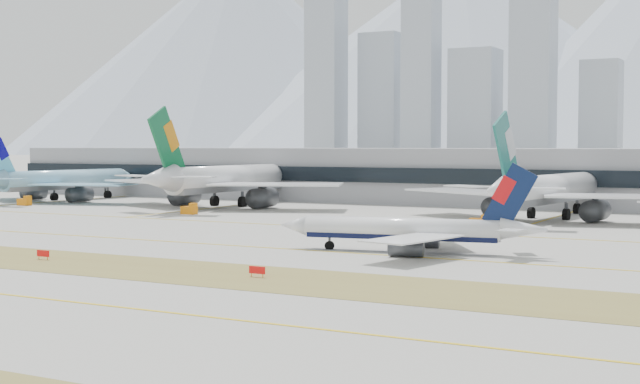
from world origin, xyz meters
The scene contains 12 objects.
ground centered at (0.00, 0.00, 0.00)m, with size 3000.00×3000.00×0.00m, color #9C9892.
taxiing_airliner centered at (34.81, -0.04, 3.26)m, with size 40.14×34.52×13.54m.
widebody_korean centered at (-99.79, 66.28, 5.56)m, with size 58.38×57.47×20.93m.
widebody_eva centered at (-45.05, 69.39, 6.72)m, with size 70.97×69.19×25.29m.
widebody_cathay centered at (38.09, 68.55, 6.05)m, with size 63.50×62.52×22.77m.
terminal centered at (0.00, 114.84, 7.50)m, with size 280.00×43.10×15.00m.
hold_sign_left centered at (-6.71, -32.00, 0.88)m, with size 2.20×0.15×1.35m.
hold_sign_right centered at (28.12, -32.00, 0.88)m, with size 2.20×0.15×1.35m.
gse_a centered at (-94.11, 47.87, 1.05)m, with size 3.55×2.00×2.60m.
gse_c centered at (31.47, 43.26, 1.05)m, with size 3.55×2.00×2.60m.
gse_b centered at (-37.95, 44.16, 1.05)m, with size 3.55×2.00×2.60m.
city_skyline centered at (-106.76, 453.42, 49.80)m, with size 342.00×49.80×140.00m.
Camera 1 is at (84.57, -121.87, 15.81)m, focal length 50.00 mm.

